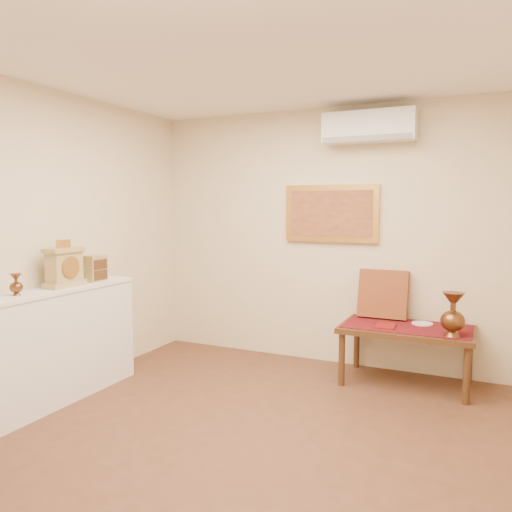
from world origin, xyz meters
The scene contains 16 objects.
floor centered at (0.00, 0.00, 0.00)m, with size 4.50×4.50×0.00m, color brown.
ceiling centered at (0.00, 0.00, 2.70)m, with size 4.50×4.50×0.00m, color white.
wall_back centered at (0.00, 2.25, 1.35)m, with size 4.00×0.02×2.70m, color beige.
wall_left centered at (-2.00, 0.00, 1.35)m, with size 0.02×4.50×2.70m, color beige.
brass_urn_small centered at (-1.82, -0.17, 1.09)m, with size 0.10×0.10×0.22m, color brown, non-canonical shape.
table_cloth centered at (0.85, 1.88, 0.55)m, with size 1.14×0.59×0.01m, color #601015.
brass_urn_tall centered at (1.26, 1.67, 0.79)m, with size 0.21×0.21×0.46m, color brown, non-canonical shape.
plate centered at (0.97, 2.02, 0.56)m, with size 0.19×0.19×0.01m, color white.
menu centered at (0.67, 1.79, 0.56)m, with size 0.18×0.25×0.01m, color maroon.
cushion centered at (0.57, 2.14, 0.80)m, with size 0.48×0.10×0.48m, color #601513.
display_ledge centered at (-1.82, 0.00, 0.49)m, with size 0.37×2.02×0.98m.
mantel_clock centered at (-1.80, 0.30, 1.15)m, with size 0.17×0.36×0.41m.
wooden_chest centered at (-1.81, 0.67, 1.10)m, with size 0.16×0.21×0.24m.
low_table centered at (0.85, 1.88, 0.48)m, with size 1.20×0.70×0.55m.
painting centered at (0.00, 2.22, 1.60)m, with size 1.00×0.06×0.60m.
ac_unit centered at (0.40, 2.12, 2.45)m, with size 0.90×0.25×0.30m.
Camera 1 is at (1.51, -2.87, 1.67)m, focal length 35.00 mm.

